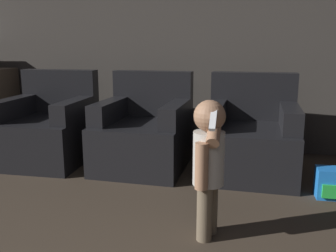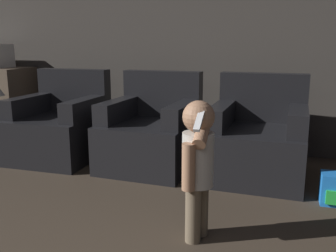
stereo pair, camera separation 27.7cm
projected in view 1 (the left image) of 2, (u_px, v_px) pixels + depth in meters
wall_back at (172, 35)px, 4.21m from camera, size 8.40×0.05×2.60m
armchair_left at (48, 130)px, 3.88m from camera, size 0.83×0.91×0.92m
armchair_middle at (144, 134)px, 3.69m from camera, size 0.87×0.94×0.92m
armchair_right at (251, 139)px, 3.50m from camera, size 0.87×0.94×0.92m
person_toddler at (208, 159)px, 2.27m from camera, size 0.19×0.34×0.87m
toy_backpack at (330, 183)px, 2.96m from camera, size 0.22×0.20×0.24m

